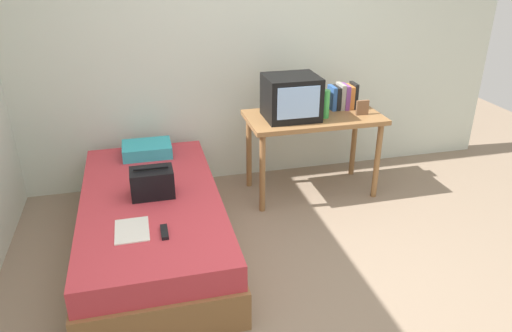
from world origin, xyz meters
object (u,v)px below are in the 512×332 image
Objects in this scene: tv at (291,97)px; book_row at (343,97)px; handbag at (152,183)px; pillow at (147,149)px; magazine at (132,230)px; bed at (153,223)px; picture_frame at (362,108)px; desk at (313,125)px; water_bottle at (325,104)px; remote_dark at (164,232)px.

tv is 1.84× the size of book_row.
handbag is at bearing -158.08° from book_row.
pillow is at bearing 178.33° from book_row.
handbag is at bearing 70.44° from magazine.
picture_frame reaches higher than bed.
tv is at bearing -175.18° from desk.
book_row is 0.82× the size of magazine.
water_bottle is 1.88× the size of picture_frame.
pillow is at bearing 171.88° from picture_frame.
picture_frame is at bearing -12.41° from desk.
bed is at bearing -157.98° from desk.
tv is 0.55m from book_row.
desk is 2.64× the size of tv.
picture_frame is 2.08m from remote_dark.
pillow is 1.20m from magazine.
book_row reaches higher than pillow.
tv reaches higher than remote_dark.
picture_frame reaches higher than pillow.
tv is at bearing -8.94° from pillow.
pillow reaches higher than remote_dark.
remote_dark is at bearing -83.20° from bed.
book_row reaches higher than bed.
pillow is at bearing 82.84° from magazine.
pillow is at bearing 170.41° from water_bottle.
picture_frame reaches higher than handbag.
desk is at bearing -158.68° from book_row.
picture_frame is 0.44× the size of magazine.
picture_frame is at bearing 29.51° from remote_dark.
bed is 8.37× the size of book_row.
water_bottle is 1.00× the size of book_row.
desk is 4.85× the size of water_bottle.
water_bottle is 0.35m from picture_frame.
desk is 1.44m from pillow.
handbag is at bearing -157.95° from desk.
desk is 9.14× the size of picture_frame.
tv is at bearing 24.84° from handbag.
water_bottle is at bearing 29.78° from magazine.
desk is 4.86× the size of book_row.
water_bottle is 0.59× the size of pillow.
pillow is at bearing 171.06° from tv.
desk is (1.44, 0.58, 0.42)m from bed.
remote_dark is at bearing -144.77° from water_bottle.
pillow is 1.27m from remote_dark.
magazine is at bearing -148.85° from book_row.
water_bottle is 1.55m from pillow.
book_row is at bearing 35.85° from remote_dark.
handbag is (-1.73, -0.69, -0.30)m from book_row.
tv reaches higher than book_row.
tv is 1.84× the size of water_bottle.
water_bottle is at bearing 178.40° from picture_frame.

